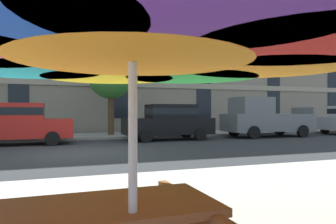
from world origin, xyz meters
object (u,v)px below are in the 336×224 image
pickup_gray (264,119)px  street_tree_middle (112,78)px  sedan_red (17,123)px  sedan_black (169,121)px  patio_umbrella (133,33)px

pickup_gray → street_tree_middle: size_ratio=1.09×
pickup_gray → street_tree_middle: (-8.05, 2.79, 2.29)m
sedan_red → sedan_black: size_ratio=1.00×
pickup_gray → sedan_black: bearing=-180.0°
pickup_gray → patio_umbrella: size_ratio=1.54×
sedan_black → street_tree_middle: (-2.39, 2.79, 2.37)m
sedan_black → patio_umbrella: (-4.73, -12.70, 0.98)m
sedan_black → patio_umbrella: 13.59m
patio_umbrella → sedan_black: bearing=69.6°
street_tree_middle → patio_umbrella: bearing=-98.6°
pickup_gray → patio_umbrella: pickup_gray is taller
sedan_black → pickup_gray: 5.67m
pickup_gray → patio_umbrella: 16.44m
sedan_red → sedan_black: bearing=0.0°
sedan_black → sedan_red: bearing=180.0°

